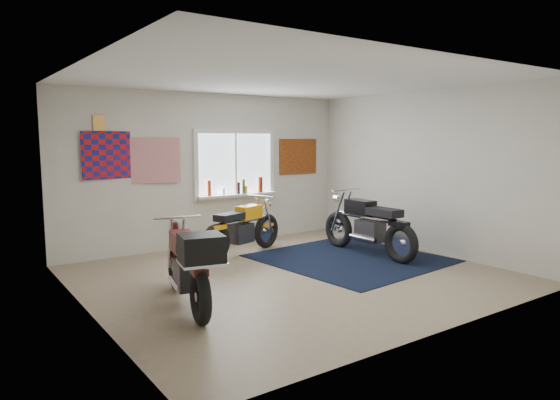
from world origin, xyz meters
TOP-DOWN VIEW (x-y plane):
  - ground at (0.00, 0.00)m, footprint 5.50×5.50m
  - room_shell at (0.00, 0.00)m, footprint 5.50×5.50m
  - navy_rug at (1.33, 0.27)m, footprint 2.73×2.82m
  - window_assembly at (0.50, 2.47)m, footprint 1.66×0.17m
  - oil_bottles at (0.58, 2.40)m, footprint 1.15×0.09m
  - flag_display at (-1.90, 2.48)m, footprint 1.60×0.10m
  - triumph_poster at (1.95, 2.48)m, footprint 0.90×0.03m
  - yellow_triumph at (0.06, 1.50)m, footprint 1.82×0.78m
  - black_chrome_bike at (1.75, 0.30)m, footprint 0.63×2.07m
  - maroon_tourer at (-1.79, -0.46)m, footprint 0.80×1.92m

SIDE VIEW (x-z plane):
  - ground at x=0.00m, z-range 0.00..0.00m
  - navy_rug at x=1.33m, z-range 0.00..0.01m
  - yellow_triumph at x=0.06m, z-range -0.06..0.89m
  - black_chrome_bike at x=1.75m, z-range -0.07..1.00m
  - maroon_tourer at x=-1.79m, z-range 0.02..0.99m
  - oil_bottles at x=0.58m, z-range 0.88..1.18m
  - window_assembly at x=0.50m, z-range 0.74..2.00m
  - triumph_poster at x=1.95m, z-range 1.20..1.90m
  - room_shell at x=0.00m, z-range -1.11..4.39m
  - flag_display at x=-1.90m, z-range 1.56..2.73m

